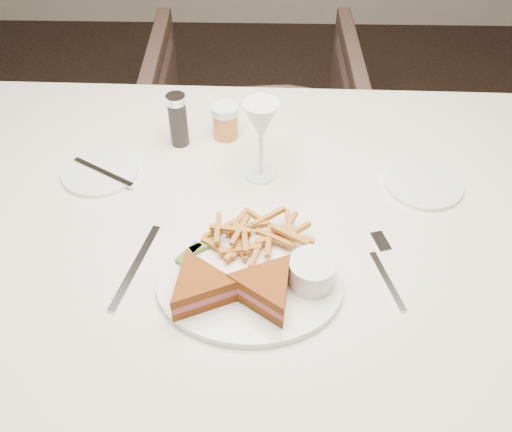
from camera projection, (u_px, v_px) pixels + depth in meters
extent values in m
cube|color=silver|center=(257.00, 328.00, 1.37)|extent=(1.42, 0.96, 0.75)
imported|color=#46332B|center=(254.00, 124.00, 2.00)|extent=(0.71, 0.67, 0.72)
ellipsoid|color=white|center=(249.00, 284.00, 0.98)|extent=(0.32, 0.26, 0.01)
cube|color=silver|center=(136.00, 267.00, 1.01)|extent=(0.06, 0.20, 0.00)
cylinder|color=white|center=(100.00, 171.00, 1.19)|extent=(0.16, 0.16, 0.01)
cylinder|color=white|center=(423.00, 184.00, 1.17)|extent=(0.16, 0.16, 0.01)
cylinder|color=black|center=(178.00, 120.00, 1.23)|extent=(0.04, 0.04, 0.12)
cylinder|color=#BF722E|center=(225.00, 121.00, 1.26)|extent=(0.06, 0.06, 0.08)
cube|color=#436222|center=(204.00, 246.00, 1.02)|extent=(0.05, 0.04, 0.01)
cube|color=#436222|center=(189.00, 254.00, 1.01)|extent=(0.05, 0.05, 0.01)
cylinder|color=white|center=(312.00, 272.00, 0.95)|extent=(0.08, 0.08, 0.05)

